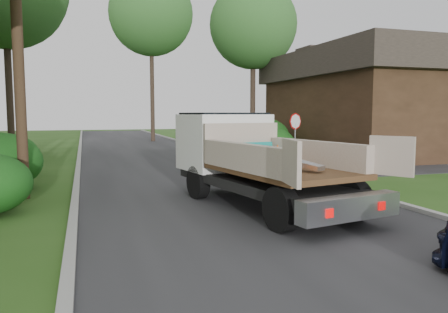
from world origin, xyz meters
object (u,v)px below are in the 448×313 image
stop_sign (295,129)px  house_right (373,102)px  utility_pole (17,15)px  black_pickup (250,156)px  tree_center_far (151,14)px  tree_right_far (253,25)px  flatbed_truck (244,153)px

stop_sign → house_right: size_ratio=0.19×
utility_pole → black_pickup: 9.81m
stop_sign → utility_pole: bearing=-159.4°
utility_pole → tree_center_far: 26.75m
tree_center_far → stop_sign: bearing=-81.3°
tree_right_far → tree_center_far: (-5.50, 10.00, 2.50)m
house_right → flatbed_truck: (-12.56, -11.26, -1.81)m
tree_right_far → flatbed_truck: 19.97m
stop_sign → utility_pole: 11.91m
tree_right_far → black_pickup: (-4.82, -11.89, -7.76)m
tree_center_far → flatbed_truck: 28.96m
utility_pole → tree_right_far: (12.98, 15.02, 3.31)m
utility_pole → tree_center_far: (7.48, 25.02, 5.81)m
house_right → black_pickup: bearing=-150.3°
utility_pole → tree_center_far: bearing=73.4°
stop_sign → utility_pole: (-10.68, -4.02, 3.40)m
house_right → tree_right_far: size_ratio=1.13×
utility_pole → flatbed_truck: size_ratio=1.45×
stop_sign → tree_center_far: 23.15m
utility_pole → house_right: (18.48, 9.02, -2.01)m
house_right → black_pickup: 12.14m
house_right → stop_sign: bearing=-147.3°
utility_pole → flatbed_truck: (5.92, -2.24, -3.83)m
stop_sign → black_pickup: bearing=-160.5°
stop_sign → black_pickup: stop_sign is taller
black_pickup → tree_right_far: bearing=65.5°
house_right → tree_right_far: 9.72m
house_right → black_pickup: house_right is taller
utility_pole → black_pickup: bearing=21.0°
stop_sign → flatbed_truck: size_ratio=0.36×
house_right → tree_right_far: bearing=132.5°
stop_sign → tree_center_far: tree_center_far is taller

